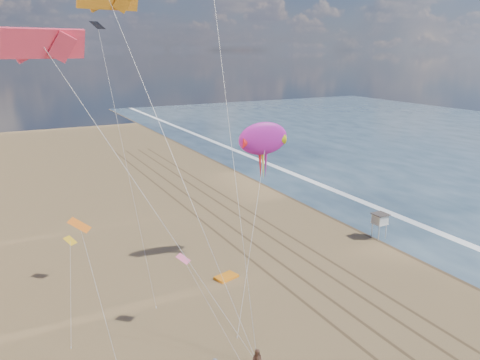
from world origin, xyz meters
The scene contains 7 objects.
wet_sand centered at (19.00, 40.00, 0.00)m, with size 260.00×260.00×0.00m, color #42301E.
foam centered at (23.20, 40.00, 0.00)m, with size 260.00×260.00×0.00m, color white.
tracks centered at (2.55, 30.00, 0.01)m, with size 7.68×120.00×0.01m.
lifeguard_stand centered at (15.40, 25.60, 2.36)m, with size 1.69×1.69×3.06m.
grounded_kite centered at (-5.38, 24.75, 0.12)m, with size 2.19×1.39×0.25m, color orange.
show_kite centered at (0.28, 27.52, 13.03)m, with size 7.17×6.67×19.42m.
small_kites centered at (-16.74, 23.70, 11.72)m, with size 9.52×16.99×20.46m.
Camera 1 is at (-23.56, -13.14, 21.76)m, focal length 35.00 mm.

